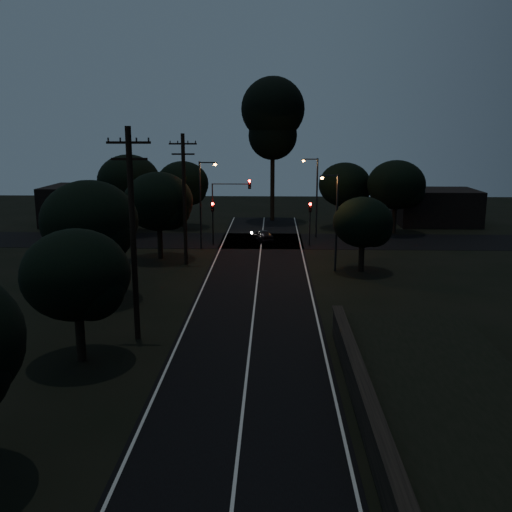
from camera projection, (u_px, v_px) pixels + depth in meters
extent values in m
cube|color=black|center=(255.00, 300.00, 36.88)|extent=(8.00, 70.00, 0.02)
cube|color=black|center=(262.00, 241.00, 56.39)|extent=(60.00, 8.00, 0.02)
cube|color=beige|center=(255.00, 300.00, 36.88)|extent=(0.12, 70.00, 0.01)
cube|color=beige|center=(197.00, 299.00, 36.99)|extent=(0.12, 70.00, 0.01)
cube|color=beige|center=(313.00, 301.00, 36.76)|extent=(0.12, 70.00, 0.01)
cube|color=black|center=(380.00, 456.00, 18.05)|extent=(0.40, 26.00, 1.50)
cube|color=black|center=(382.00, 433.00, 17.87)|extent=(0.55, 26.00, 0.10)
cube|color=black|center=(488.00, 462.00, 17.98)|extent=(6.50, 26.00, 1.20)
cylinder|color=black|center=(133.00, 236.00, 29.03)|extent=(0.30, 0.30, 11.00)
cube|color=black|center=(128.00, 143.00, 28.00)|extent=(2.20, 0.12, 0.12)
cube|color=black|center=(129.00, 159.00, 28.18)|extent=(1.80, 0.12, 0.12)
cylinder|color=black|center=(184.00, 200.00, 45.67)|extent=(0.30, 0.30, 10.50)
cube|color=black|center=(183.00, 144.00, 44.69)|extent=(2.20, 0.12, 0.12)
cube|color=black|center=(183.00, 154.00, 44.87)|extent=(1.80, 0.12, 0.12)
cylinder|color=black|center=(80.00, 337.00, 27.11)|extent=(0.44, 0.44, 2.37)
ellipsoid|color=black|center=(76.00, 274.00, 26.44)|extent=(5.03, 5.03, 4.27)
sphere|color=black|center=(92.00, 288.00, 26.03)|extent=(3.02, 3.02, 3.02)
cylinder|color=black|center=(93.00, 278.00, 36.89)|extent=(0.44, 0.44, 2.84)
ellipsoid|color=black|center=(90.00, 221.00, 36.08)|extent=(6.13, 6.13, 5.21)
sphere|color=black|center=(104.00, 233.00, 35.58)|extent=(3.68, 3.68, 3.68)
cylinder|color=black|center=(160.00, 243.00, 48.55)|extent=(0.44, 0.44, 2.72)
ellipsoid|color=black|center=(159.00, 201.00, 47.77)|extent=(5.81, 5.81, 4.94)
sphere|color=black|center=(170.00, 209.00, 47.30)|extent=(3.49, 3.49, 3.49)
cylinder|color=black|center=(183.00, 215.00, 64.17)|extent=(0.44, 0.44, 2.71)
ellipsoid|color=black|center=(183.00, 183.00, 63.39)|extent=(5.81, 5.81, 4.94)
sphere|color=black|center=(191.00, 189.00, 62.92)|extent=(3.49, 3.49, 3.49)
cylinder|color=black|center=(131.00, 219.00, 60.38)|extent=(0.44, 0.44, 3.08)
ellipsoid|color=black|center=(129.00, 181.00, 59.51)|extent=(6.48, 6.48, 5.51)
sphere|color=black|center=(138.00, 188.00, 58.98)|extent=(3.89, 3.89, 3.89)
cylinder|color=black|center=(344.00, 216.00, 63.62)|extent=(0.44, 0.44, 2.66)
ellipsoid|color=black|center=(345.00, 185.00, 62.86)|extent=(5.73, 5.73, 4.87)
sphere|color=black|center=(354.00, 190.00, 62.40)|extent=(3.44, 3.44, 3.44)
cylinder|color=black|center=(394.00, 220.00, 60.53)|extent=(0.44, 0.44, 2.84)
ellipsoid|color=black|center=(396.00, 185.00, 59.72)|extent=(6.05, 6.05, 5.14)
sphere|color=black|center=(407.00, 191.00, 59.23)|extent=(3.63, 3.63, 3.63)
cylinder|color=black|center=(361.00, 258.00, 44.21)|extent=(0.44, 0.44, 2.15)
ellipsoid|color=black|center=(363.00, 222.00, 43.59)|extent=(4.57, 4.57, 3.89)
sphere|color=black|center=(374.00, 229.00, 43.22)|extent=(2.74, 2.74, 2.74)
cylinder|color=black|center=(272.00, 182.00, 68.02)|extent=(0.50, 0.50, 9.24)
sphere|color=black|center=(273.00, 109.00, 66.17)|extent=(7.39, 7.39, 7.39)
sphere|color=black|center=(273.00, 135.00, 66.83)|extent=(5.71, 5.71, 5.71)
cube|color=black|center=(92.00, 205.00, 66.27)|extent=(10.00, 8.00, 4.40)
cube|color=black|center=(436.00, 207.00, 66.07)|extent=(9.00, 7.00, 4.00)
cylinder|color=black|center=(213.00, 228.00, 54.23)|extent=(0.12, 0.12, 3.20)
cube|color=black|center=(213.00, 207.00, 53.78)|extent=(0.28, 0.22, 0.90)
sphere|color=#FF0705|center=(212.00, 204.00, 53.59)|extent=(0.22, 0.22, 0.22)
cylinder|color=black|center=(310.00, 229.00, 53.95)|extent=(0.12, 0.12, 3.20)
cube|color=black|center=(310.00, 207.00, 53.50)|extent=(0.28, 0.22, 0.90)
sphere|color=#FF0705|center=(310.00, 204.00, 53.31)|extent=(0.22, 0.22, 0.22)
cylinder|color=black|center=(213.00, 219.00, 54.03)|extent=(0.12, 0.12, 5.00)
cube|color=black|center=(250.00, 184.00, 53.20)|extent=(0.28, 0.22, 0.90)
sphere|color=#FF0705|center=(250.00, 181.00, 53.01)|extent=(0.22, 0.22, 0.22)
cube|color=black|center=(231.00, 184.00, 53.25)|extent=(3.50, 0.08, 0.08)
cylinder|color=black|center=(200.00, 206.00, 51.78)|extent=(0.16, 0.16, 8.00)
cube|color=black|center=(207.00, 163.00, 50.90)|extent=(1.40, 0.10, 0.10)
cube|color=black|center=(215.00, 163.00, 50.89)|extent=(0.35, 0.22, 0.12)
sphere|color=orange|center=(215.00, 164.00, 50.91)|extent=(0.26, 0.26, 0.26)
cylinder|color=black|center=(317.00, 198.00, 57.30)|extent=(0.16, 0.16, 8.00)
cube|color=black|center=(311.00, 159.00, 56.46)|extent=(1.40, 0.10, 0.10)
cube|color=black|center=(304.00, 160.00, 56.50)|extent=(0.35, 0.22, 0.12)
sphere|color=orange|center=(304.00, 161.00, 56.52)|extent=(0.26, 0.26, 0.26)
cylinder|color=black|center=(337.00, 224.00, 43.68)|extent=(0.16, 0.16, 7.50)
cube|color=black|center=(330.00, 176.00, 42.90)|extent=(1.20, 0.10, 0.10)
cube|color=black|center=(322.00, 176.00, 42.93)|extent=(0.35, 0.22, 0.12)
sphere|color=orange|center=(322.00, 178.00, 42.95)|extent=(0.26, 0.26, 0.26)
imported|color=black|center=(263.00, 235.00, 56.08)|extent=(2.56, 3.75, 1.18)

